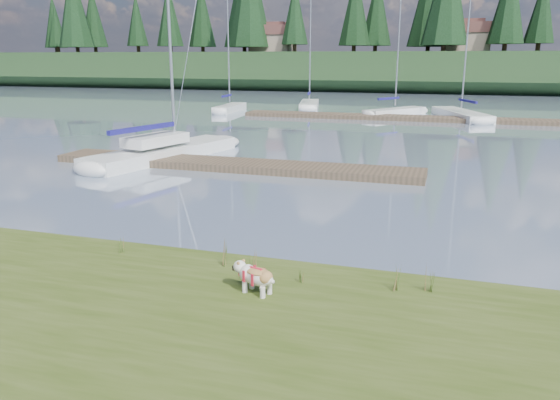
% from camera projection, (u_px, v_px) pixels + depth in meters
% --- Properties ---
extents(ground, '(200.00, 200.00, 0.00)m').
position_uv_depth(ground, '(386.00, 119.00, 41.31)').
color(ground, '#8494AD').
rests_on(ground, ground).
extents(bank, '(60.00, 9.00, 0.35)m').
position_uv_depth(bank, '(96.00, 364.00, 8.04)').
color(bank, '#3F4E1C').
rests_on(bank, ground).
extents(ridge, '(200.00, 20.00, 5.00)m').
position_uv_depth(ridge, '(421.00, 72.00, 80.37)').
color(ridge, black).
rests_on(ridge, ground).
extents(bulldog, '(0.92, 0.55, 0.54)m').
position_uv_depth(bulldog, '(256.00, 275.00, 9.96)').
color(bulldog, silver).
rests_on(bulldog, bank).
extents(sailboat_main, '(4.17, 9.71, 13.66)m').
position_uv_depth(sailboat_main, '(174.00, 148.00, 25.65)').
color(sailboat_main, white).
rests_on(sailboat_main, ground).
extents(dock_near, '(16.00, 2.00, 0.30)m').
position_uv_depth(dock_near, '(231.00, 165.00, 23.04)').
color(dock_near, '#4C3D2C').
rests_on(dock_near, ground).
extents(dock_far, '(26.00, 2.20, 0.30)m').
position_uv_depth(dock_far, '(413.00, 118.00, 40.70)').
color(dock_far, '#4C3D2C').
rests_on(dock_far, ground).
extents(sailboat_bg_0, '(1.83, 6.65, 9.68)m').
position_uv_depth(sailboat_bg_0, '(232.00, 107.00, 47.70)').
color(sailboat_bg_0, white).
rests_on(sailboat_bg_0, ground).
extents(sailboat_bg_1, '(3.19, 8.04, 11.79)m').
position_uv_depth(sailboat_bg_1, '(310.00, 104.00, 51.25)').
color(sailboat_bg_1, white).
rests_on(sailboat_bg_1, ground).
extents(sailboat_bg_2, '(5.06, 6.63, 10.69)m').
position_uv_depth(sailboat_bg_2, '(400.00, 111.00, 44.22)').
color(sailboat_bg_2, white).
rests_on(sailboat_bg_2, ground).
extents(sailboat_bg_3, '(5.00, 9.39, 13.57)m').
position_uv_depth(sailboat_bg_3, '(457.00, 113.00, 42.69)').
color(sailboat_bg_3, white).
rests_on(sailboat_bg_3, ground).
extents(weed_0, '(0.17, 0.14, 0.59)m').
position_uv_depth(weed_0, '(224.00, 254.00, 11.30)').
color(weed_0, '#475B23').
rests_on(weed_0, bank).
extents(weed_1, '(0.17, 0.14, 0.58)m').
position_uv_depth(weed_1, '(254.00, 261.00, 10.94)').
color(weed_1, '#475B23').
rests_on(weed_1, bank).
extents(weed_2, '(0.17, 0.14, 0.69)m').
position_uv_depth(weed_2, '(400.00, 276.00, 10.08)').
color(weed_2, '#475B23').
rests_on(weed_2, bank).
extents(weed_3, '(0.17, 0.14, 0.54)m').
position_uv_depth(weed_3, '(121.00, 242.00, 12.09)').
color(weed_3, '#475B23').
rests_on(weed_3, bank).
extents(weed_4, '(0.17, 0.14, 0.36)m').
position_uv_depth(weed_4, '(301.00, 274.00, 10.51)').
color(weed_4, '#475B23').
rests_on(weed_4, bank).
extents(weed_5, '(0.17, 0.14, 0.58)m').
position_uv_depth(weed_5, '(429.00, 279.00, 10.02)').
color(weed_5, '#475B23').
rests_on(weed_5, bank).
extents(mud_lip, '(60.00, 0.50, 0.14)m').
position_uv_depth(mud_lip, '(217.00, 265.00, 12.12)').
color(mud_lip, '#33281C').
rests_on(mud_lip, ground).
extents(conifer_0, '(5.72, 5.72, 14.15)m').
position_uv_depth(conifer_0, '(74.00, 6.00, 88.16)').
color(conifer_0, '#382619').
rests_on(conifer_0, ridge).
extents(conifer_1, '(4.40, 4.40, 11.30)m').
position_uv_depth(conifer_1, '(169.00, 14.00, 87.86)').
color(conifer_1, '#382619').
rests_on(conifer_1, ridge).
extents(conifer_3, '(4.84, 4.84, 12.25)m').
position_uv_depth(conifer_3, '(355.00, 7.00, 80.00)').
color(conifer_3, '#382619').
rests_on(conifer_3, ridge).
extents(conifer_5, '(3.96, 3.96, 10.35)m').
position_uv_depth(conifer_5, '(542.00, 8.00, 71.16)').
color(conifer_5, '#382619').
rests_on(conifer_5, ridge).
extents(house_0, '(6.30, 5.30, 4.65)m').
position_uv_depth(house_0, '(273.00, 38.00, 82.74)').
color(house_0, gray).
rests_on(house_0, ridge).
extents(house_1, '(6.30, 5.30, 4.65)m').
position_uv_depth(house_1, '(467.00, 37.00, 75.57)').
color(house_1, gray).
rests_on(house_1, ridge).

